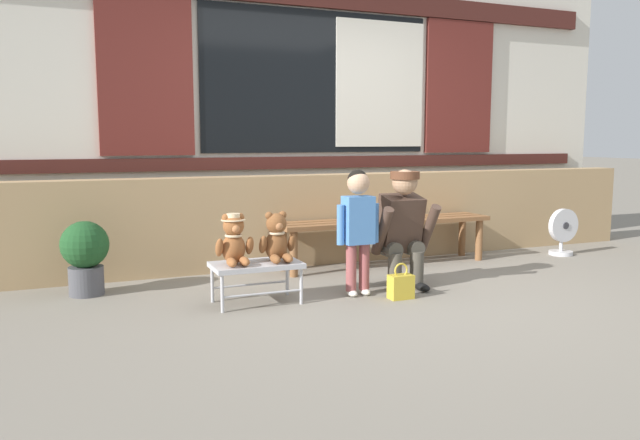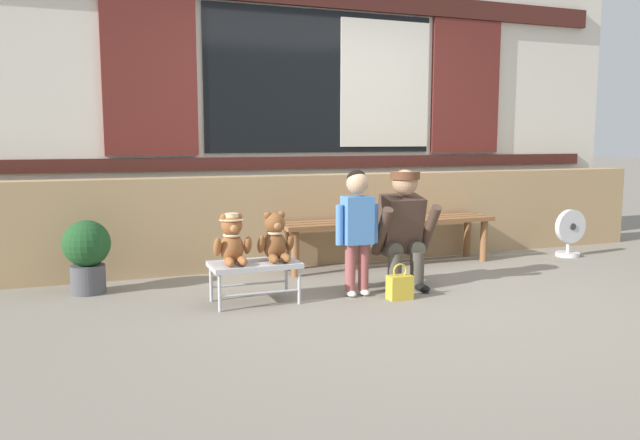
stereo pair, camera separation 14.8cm
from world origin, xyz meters
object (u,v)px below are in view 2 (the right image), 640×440
Objects in this scene: teddy_bear_with_hat at (232,240)px; handbag_on_ground at (400,287)px; potted_plant at (87,252)px; teddy_bear_plain at (275,239)px; floor_fan at (570,233)px; small_display_bench at (255,267)px; adult_crouching at (403,229)px; wooden_bench_long at (388,226)px; child_standing at (357,218)px.

teddy_bear_with_hat is 1.28m from handbag_on_ground.
teddy_bear_plain is at bearing -29.75° from potted_plant.
floor_fan is (4.58, -0.12, -0.08)m from potted_plant.
small_display_bench is 1.12× the size of potted_plant.
adult_crouching is at bearing -16.98° from potted_plant.
handbag_on_ground is at bearing -120.81° from adult_crouching.
teddy_bear_with_hat is at bearing -170.35° from floor_fan.
teddy_bear_plain is (0.16, 0.00, 0.20)m from small_display_bench.
teddy_bear_with_hat is (-1.69, -0.86, 0.10)m from wooden_bench_long.
teddy_bear_plain is at bearing -178.93° from adult_crouching.
adult_crouching is at bearing 1.07° from teddy_bear_plain.
small_display_bench is at bearing -179.00° from adult_crouching.
small_display_bench is 1.35m from potted_plant.
small_display_bench reaches higher than handbag_on_ground.
child_standing is at bearing -165.59° from floor_fan.
floor_fan is at bearing 10.58° from teddy_bear_plain.
handbag_on_ground is at bearing -41.15° from child_standing.
child_standing reaches higher than adult_crouching.
adult_crouching is (1.38, 0.02, 0.01)m from teddy_bear_with_hat.
teddy_bear_plain is 1.06m from adult_crouching.
floor_fan is (3.46, 0.62, -0.03)m from small_display_bench.
wooden_bench_long is 0.90m from adult_crouching.
wooden_bench_long is at bearing 2.65° from potted_plant.
wooden_bench_long is at bearing 27.00° from teddy_bear_with_hat.
child_standing reaches higher than handbag_on_ground.
child_standing is at bearing -5.14° from small_display_bench.
child_standing is (0.94, -0.07, 0.12)m from teddy_bear_with_hat.
floor_fan is (2.67, 0.69, -0.35)m from child_standing.
teddy_bear_with_hat reaches higher than wooden_bench_long.
adult_crouching is 2.46m from potted_plant.
child_standing reaches higher than teddy_bear_with_hat.
child_standing reaches higher than teddy_bear_plain.
teddy_bear_plain is at bearing -169.42° from floor_fan.
small_display_bench is 1.33× the size of floor_fan.
child_standing is at bearing -4.40° from teddy_bear_with_hat.
child_standing is at bearing -128.63° from wooden_bench_long.
wooden_bench_long is 4.37× the size of floor_fan.
teddy_bear_plain reaches higher than wooden_bench_long.
adult_crouching is at bearing 0.80° from teddy_bear_with_hat.
teddy_bear_plain reaches higher than handbag_on_ground.
teddy_bear_plain is 3.36m from floor_fan.
small_display_bench is at bearing 174.86° from child_standing.
potted_plant is (-2.65, -0.12, -0.05)m from wooden_bench_long.
teddy_bear_plain is 1.49m from potted_plant.
teddy_bear_plain is at bearing 161.52° from handbag_on_ground.
potted_plant reaches higher than wooden_bench_long.
potted_plant reaches higher than small_display_bench.
teddy_bear_plain is (0.32, -0.00, -0.01)m from teddy_bear_with_hat.
floor_fan is (2.24, 0.60, -0.24)m from adult_crouching.
child_standing is at bearing -6.58° from teddy_bear_plain.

